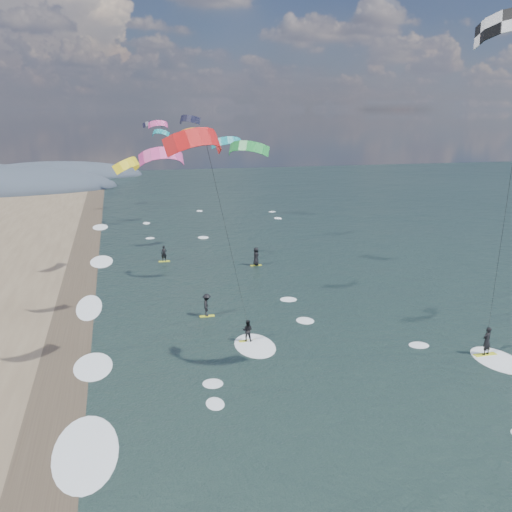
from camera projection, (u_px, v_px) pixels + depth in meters
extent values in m
plane|color=black|center=(354.00, 501.00, 22.32)|extent=(260.00, 260.00, 0.00)
cube|color=#382D23|center=(55.00, 412.00, 28.94)|extent=(3.00, 240.00, 0.00)
ellipsoid|color=#3D4756|center=(54.00, 177.00, 130.05)|extent=(40.00, 18.00, 7.00)
cube|color=yellow|center=(485.00, 355.00, 35.58)|extent=(1.48, 0.44, 0.06)
imported|color=black|center=(487.00, 341.00, 35.35)|extent=(0.77, 0.62, 1.82)
ellipsoid|color=white|center=(498.00, 360.00, 34.91)|extent=(2.60, 4.20, 0.12)
cylinder|color=black|center=(506.00, 205.00, 29.81)|extent=(0.02, 0.02, 18.88)
cube|color=yellow|center=(248.00, 341.00, 37.72)|extent=(1.14, 0.35, 0.05)
imported|color=black|center=(248.00, 330.00, 37.53)|extent=(0.88, 0.81, 1.45)
ellipsoid|color=white|center=(255.00, 346.00, 37.05)|extent=(2.60, 4.20, 0.12)
cylinder|color=black|center=(229.00, 243.00, 32.64)|extent=(0.02, 0.02, 14.14)
cube|color=yellow|center=(207.00, 316.00, 42.29)|extent=(1.10, 0.35, 0.05)
imported|color=black|center=(207.00, 305.00, 42.07)|extent=(0.80, 1.19, 1.70)
cube|color=yellow|center=(256.00, 265.00, 56.11)|extent=(1.10, 0.35, 0.05)
imported|color=black|center=(256.00, 256.00, 55.88)|extent=(0.58, 0.88, 1.79)
cube|color=yellow|center=(164.00, 261.00, 57.59)|extent=(1.10, 0.35, 0.05)
imported|color=black|center=(164.00, 253.00, 57.38)|extent=(0.65, 0.50, 1.59)
ellipsoid|color=white|center=(76.00, 453.00, 25.46)|extent=(2.40, 5.40, 0.11)
ellipsoid|color=white|center=(84.00, 367.00, 33.92)|extent=(2.40, 5.40, 0.11)
ellipsoid|color=white|center=(91.00, 307.00, 44.26)|extent=(2.40, 5.40, 0.11)
ellipsoid|color=white|center=(95.00, 262.00, 57.43)|extent=(2.40, 5.40, 0.11)
ellipsoid|color=white|center=(99.00, 227.00, 74.35)|extent=(2.40, 5.40, 0.11)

